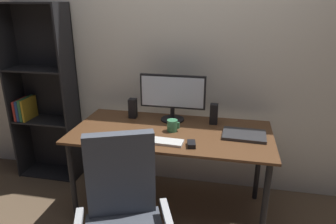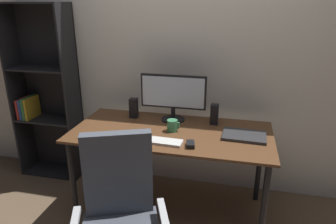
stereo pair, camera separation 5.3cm
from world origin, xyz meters
The scene contains 12 objects.
ground_plane centered at (0.00, 0.00, 0.00)m, with size 12.00×12.00×0.00m, color brown.
back_wall centered at (0.00, 0.54, 1.30)m, with size 6.40×0.10×2.60m, color silver.
desk centered at (0.00, 0.00, 0.66)m, with size 1.56×0.75×0.74m.
monitor centered at (-0.04, 0.23, 0.97)m, with size 0.55×0.20×0.40m.
keyboard centered at (-0.02, -0.22, 0.75)m, with size 0.29×0.11×0.02m, color silver.
mouse centered at (0.19, -0.24, 0.76)m, with size 0.06×0.10×0.03m, color black.
coffee_mug centered at (0.01, 0.00, 0.79)m, with size 0.10×0.08×0.09m.
laptop centered at (0.56, 0.01, 0.75)m, with size 0.32×0.23×0.02m, color #2D2D30.
speaker_left centered at (-0.39, 0.22, 0.82)m, with size 0.06×0.07×0.17m, color black.
speaker_right centered at (0.31, 0.22, 0.82)m, with size 0.06×0.07×0.17m, color black.
paper_sheet centered at (-0.26, -0.24, 0.74)m, with size 0.21×0.30×0.00m, color white.
bookshelf centered at (-1.35, 0.37, 0.83)m, with size 0.62×0.28×1.70m.
Camera 2 is at (0.48, -2.16, 1.70)m, focal length 32.70 mm.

